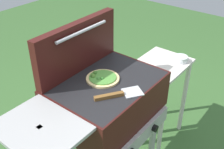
{
  "coord_description": "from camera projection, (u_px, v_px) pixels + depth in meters",
  "views": [
    {
      "loc": [
        -1.0,
        -0.83,
        1.76
      ],
      "look_at": [
        0.05,
        0.0,
        0.92
      ],
      "focal_mm": 43.92,
      "sensor_mm": 36.0,
      "label": 1
    }
  ],
  "objects": [
    {
      "name": "pizza_veggie",
      "position": [
        102.0,
        78.0,
        1.57
      ],
      "size": [
        0.19,
        0.19,
        0.04
      ],
      "color": "#E0C17F",
      "rests_on": "grill"
    },
    {
      "name": "prep_table",
      "position": [
        159.0,
        85.0,
        2.2
      ],
      "size": [
        0.44,
        0.36,
        0.72
      ],
      "color": "beige",
      "rests_on": "ground_plane"
    },
    {
      "name": "spatula",
      "position": [
        119.0,
        94.0,
        1.44
      ],
      "size": [
        0.25,
        0.19,
        0.02
      ],
      "color": "#B7BABF",
      "rests_on": "grill"
    },
    {
      "name": "grill",
      "position": [
        106.0,
        103.0,
        1.62
      ],
      "size": [
        0.96,
        0.53,
        0.9
      ],
      "color": "#38110F",
      "rests_on": "ground_plane"
    },
    {
      "name": "grill_lid_open",
      "position": [
        78.0,
        47.0,
        1.59
      ],
      "size": [
        0.63,
        0.09,
        0.3
      ],
      "color": "#38110F",
      "rests_on": "grill"
    },
    {
      "name": "topping_bowl_near",
      "position": [
        181.0,
        59.0,
        2.1
      ],
      "size": [
        0.1,
        0.1,
        0.04
      ],
      "color": "silver",
      "rests_on": "prep_table"
    }
  ]
}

